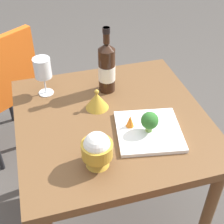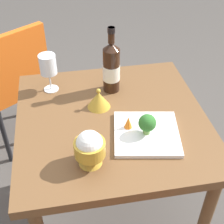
{
  "view_description": "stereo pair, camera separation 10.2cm",
  "coord_description": "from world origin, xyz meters",
  "px_view_note": "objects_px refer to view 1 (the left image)",
  "views": [
    {
      "loc": [
        -0.28,
        -0.98,
        1.58
      ],
      "look_at": [
        0.0,
        0.0,
        0.75
      ],
      "focal_mm": 51.29,
      "sensor_mm": 36.0,
      "label": 1
    },
    {
      "loc": [
        -0.18,
        -1.0,
        1.58
      ],
      "look_at": [
        0.0,
        0.0,
        0.75
      ],
      "focal_mm": 51.29,
      "sensor_mm": 36.0,
      "label": 2
    }
  ],
  "objects_px": {
    "rice_bowl_lid": "(97,100)",
    "serving_plate": "(149,131)",
    "wine_bottle": "(107,67)",
    "rice_bowl": "(97,149)",
    "broccoli_floret": "(150,121)",
    "chair_by_wall": "(1,85)",
    "carrot_garnish_left": "(130,121)",
    "wine_glass": "(42,69)"
  },
  "relations": [
    {
      "from": "wine_bottle",
      "to": "broccoli_floret",
      "type": "height_order",
      "value": "wine_bottle"
    },
    {
      "from": "chair_by_wall",
      "to": "serving_plate",
      "type": "distance_m",
      "value": 1.02
    },
    {
      "from": "chair_by_wall",
      "to": "wine_bottle",
      "type": "xyz_separation_m",
      "value": [
        0.51,
        -0.48,
        0.31
      ]
    },
    {
      "from": "wine_glass",
      "to": "rice_bowl",
      "type": "relative_size",
      "value": 1.26
    },
    {
      "from": "broccoli_floret",
      "to": "chair_by_wall",
      "type": "bearing_deg",
      "value": 125.9
    },
    {
      "from": "chair_by_wall",
      "to": "rice_bowl_lid",
      "type": "bearing_deg",
      "value": -88.22
    },
    {
      "from": "wine_bottle",
      "to": "rice_bowl",
      "type": "relative_size",
      "value": 2.17
    },
    {
      "from": "wine_bottle",
      "to": "rice_bowl_lid",
      "type": "bearing_deg",
      "value": -122.73
    },
    {
      "from": "broccoli_floret",
      "to": "carrot_garnish_left",
      "type": "distance_m",
      "value": 0.08
    },
    {
      "from": "chair_by_wall",
      "to": "rice_bowl",
      "type": "height_order",
      "value": "rice_bowl"
    },
    {
      "from": "rice_bowl",
      "to": "serving_plate",
      "type": "bearing_deg",
      "value": 24.16
    },
    {
      "from": "rice_bowl_lid",
      "to": "serving_plate",
      "type": "bearing_deg",
      "value": -53.42
    },
    {
      "from": "chair_by_wall",
      "to": "rice_bowl",
      "type": "relative_size",
      "value": 6.0
    },
    {
      "from": "rice_bowl_lid",
      "to": "serving_plate",
      "type": "xyz_separation_m",
      "value": [
        0.16,
        -0.21,
        -0.03
      ]
    },
    {
      "from": "chair_by_wall",
      "to": "serving_plate",
      "type": "bearing_deg",
      "value": -88.08
    },
    {
      "from": "broccoli_floret",
      "to": "serving_plate",
      "type": "bearing_deg",
      "value": 65.39
    },
    {
      "from": "rice_bowl",
      "to": "rice_bowl_lid",
      "type": "relative_size",
      "value": 1.42
    },
    {
      "from": "rice_bowl_lid",
      "to": "wine_glass",
      "type": "bearing_deg",
      "value": 140.06
    },
    {
      "from": "rice_bowl",
      "to": "carrot_garnish_left",
      "type": "height_order",
      "value": "rice_bowl"
    },
    {
      "from": "chair_by_wall",
      "to": "wine_glass",
      "type": "bearing_deg",
      "value": -95.61
    },
    {
      "from": "serving_plate",
      "to": "broccoli_floret",
      "type": "height_order",
      "value": "broccoli_floret"
    },
    {
      "from": "wine_bottle",
      "to": "carrot_garnish_left",
      "type": "xyz_separation_m",
      "value": [
        0.02,
        -0.29,
        -0.08
      ]
    },
    {
      "from": "rice_bowl",
      "to": "chair_by_wall",
      "type": "bearing_deg",
      "value": 111.48
    },
    {
      "from": "chair_by_wall",
      "to": "broccoli_floret",
      "type": "height_order",
      "value": "chair_by_wall"
    },
    {
      "from": "wine_glass",
      "to": "chair_by_wall",
      "type": "bearing_deg",
      "value": 118.69
    },
    {
      "from": "broccoli_floret",
      "to": "wine_bottle",
      "type": "bearing_deg",
      "value": 103.19
    },
    {
      "from": "chair_by_wall",
      "to": "serving_plate",
      "type": "relative_size",
      "value": 2.93
    },
    {
      "from": "wine_bottle",
      "to": "serving_plate",
      "type": "distance_m",
      "value": 0.36
    },
    {
      "from": "wine_bottle",
      "to": "carrot_garnish_left",
      "type": "relative_size",
      "value": 5.89
    },
    {
      "from": "chair_by_wall",
      "to": "rice_bowl_lid",
      "type": "xyz_separation_m",
      "value": [
        0.44,
        -0.6,
        0.23
      ]
    },
    {
      "from": "wine_glass",
      "to": "rice_bowl_lid",
      "type": "height_order",
      "value": "wine_glass"
    },
    {
      "from": "serving_plate",
      "to": "rice_bowl",
      "type": "bearing_deg",
      "value": -155.84
    },
    {
      "from": "broccoli_floret",
      "to": "rice_bowl_lid",
      "type": "bearing_deg",
      "value": 125.43
    },
    {
      "from": "rice_bowl",
      "to": "rice_bowl_lid",
      "type": "distance_m",
      "value": 0.33
    },
    {
      "from": "chair_by_wall",
      "to": "wine_glass",
      "type": "height_order",
      "value": "wine_glass"
    },
    {
      "from": "carrot_garnish_left",
      "to": "broccoli_floret",
      "type": "bearing_deg",
      "value": -36.09
    },
    {
      "from": "wine_bottle",
      "to": "rice_bowl_lid",
      "type": "xyz_separation_m",
      "value": [
        -0.08,
        -0.12,
        -0.08
      ]
    },
    {
      "from": "carrot_garnish_left",
      "to": "chair_by_wall",
      "type": "bearing_deg",
      "value": 124.44
    },
    {
      "from": "wine_bottle",
      "to": "carrot_garnish_left",
      "type": "bearing_deg",
      "value": -86.84
    },
    {
      "from": "rice_bowl",
      "to": "wine_glass",
      "type": "bearing_deg",
      "value": 104.39
    },
    {
      "from": "wine_bottle",
      "to": "carrot_garnish_left",
      "type": "distance_m",
      "value": 0.3
    },
    {
      "from": "wine_glass",
      "to": "serving_plate",
      "type": "xyz_separation_m",
      "value": [
        0.36,
        -0.38,
        -0.12
      ]
    }
  ]
}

